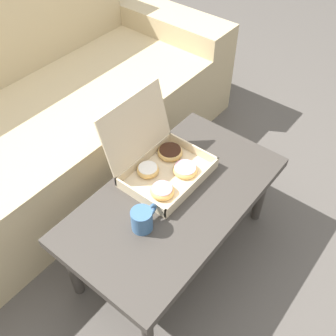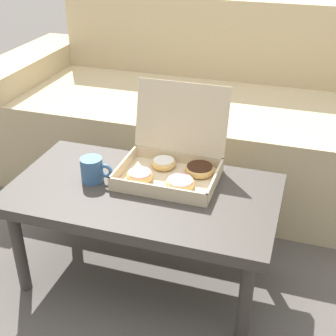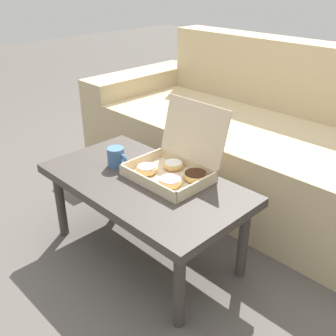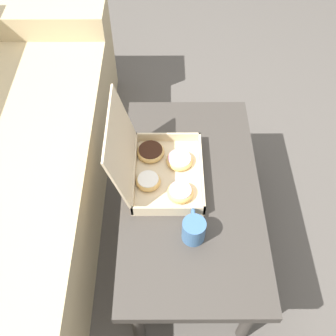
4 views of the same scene
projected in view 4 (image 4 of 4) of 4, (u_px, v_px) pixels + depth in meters
The scene contains 4 objects.
ground_plane at pixel (178, 239), 1.77m from camera, with size 12.00×12.00×0.00m, color #514C47.
coffee_table at pixel (191, 196), 1.49m from camera, with size 0.93×0.51×0.40m.
pastry_box at pixel (158, 166), 1.45m from camera, with size 0.35×0.33×0.30m.
coffee_mug at pixel (194, 229), 1.30m from camera, with size 0.12×0.08×0.09m.
Camera 4 is at (-0.81, 0.05, 1.60)m, focal length 42.00 mm.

